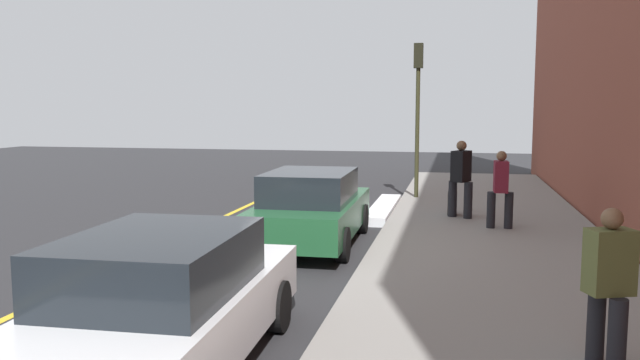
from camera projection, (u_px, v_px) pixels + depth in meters
name	position (u px, v px, depth m)	size (l,w,h in m)	color
ground_plane	(322.00, 249.00, 12.47)	(56.00, 56.00, 0.00)	#28282B
sidewalk	(495.00, 253.00, 11.77)	(28.00, 4.60, 0.15)	gray
lane_stripe_centre	(171.00, 242.00, 13.14)	(28.00, 0.14, 0.01)	gold
snow_bank_curb	(383.00, 209.00, 16.71)	(4.13, 0.56, 0.22)	white
parked_car_white	(165.00, 302.00, 6.57)	(4.40, 2.01, 1.51)	black
parked_car_green	(312.00, 208.00, 12.75)	(4.43, 1.96, 1.51)	black
pedestrian_burgundy_coat	(501.00, 187.00, 13.73)	(0.46, 0.56, 1.69)	black
pedestrian_olive_coat	(609.00, 284.00, 6.31)	(0.52, 0.51, 1.63)	black
pedestrian_black_coat	(461.00, 177.00, 15.06)	(0.58, 0.56, 1.84)	black
traffic_light_pole	(418.00, 94.00, 18.31)	(0.35, 0.26, 4.44)	#2D2D19
rolling_suitcase	(452.00, 203.00, 15.54)	(0.34, 0.22, 0.93)	black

